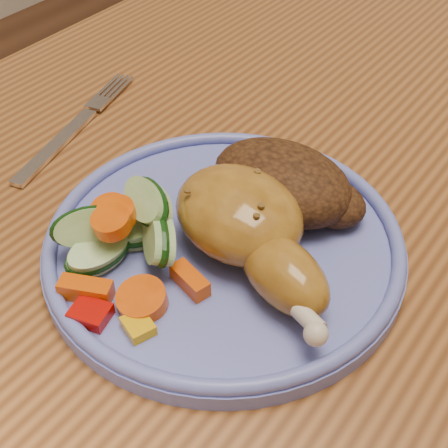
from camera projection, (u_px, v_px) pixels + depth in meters
name	position (u px, v px, depth m)	size (l,w,h in m)	color
dining_table	(410.00, 286.00, 0.52)	(0.90, 1.40, 0.75)	brown
plate	(224.00, 246.00, 0.43)	(0.25, 0.25, 0.01)	#616BC3
plate_rim	(224.00, 235.00, 0.42)	(0.25, 0.25, 0.01)	#616BC3
chicken_leg	(249.00, 227.00, 0.40)	(0.15, 0.10, 0.05)	#A87223
rice_pilaf	(285.00, 184.00, 0.44)	(0.11, 0.08, 0.05)	#432510
vegetable_pile	(122.00, 237.00, 0.41)	(0.12, 0.12, 0.05)	#A50A05
fork	(72.00, 129.00, 0.54)	(0.05, 0.16, 0.00)	silver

